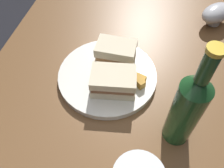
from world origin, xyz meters
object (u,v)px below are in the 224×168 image
(sandwich_half_left, at_px, (114,81))
(cider_bottle, at_px, (187,109))
(sandwich_half_right, at_px, (116,53))
(gravy_boat, at_px, (217,13))
(plate, at_px, (107,76))

(sandwich_half_left, relative_size, cider_bottle, 0.44)
(sandwich_half_left, height_order, sandwich_half_right, sandwich_half_right)
(sandwich_half_left, relative_size, gravy_boat, 0.90)
(sandwich_half_right, bearing_deg, sandwich_half_left, 7.80)
(sandwich_half_left, height_order, gravy_boat, sandwich_half_left)
(plate, height_order, sandwich_half_right, sandwich_half_right)
(plate, height_order, sandwich_half_left, sandwich_half_left)
(gravy_boat, height_order, cider_bottle, cider_bottle)
(plate, distance_m, sandwich_half_left, 0.06)
(plate, relative_size, sandwich_half_left, 2.22)
(plate, height_order, gravy_boat, gravy_boat)
(sandwich_half_right, height_order, cider_bottle, cider_bottle)
(sandwich_half_left, height_order, cider_bottle, cider_bottle)
(plate, bearing_deg, gravy_boat, 135.99)
(sandwich_half_left, relative_size, sandwich_half_right, 1.14)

